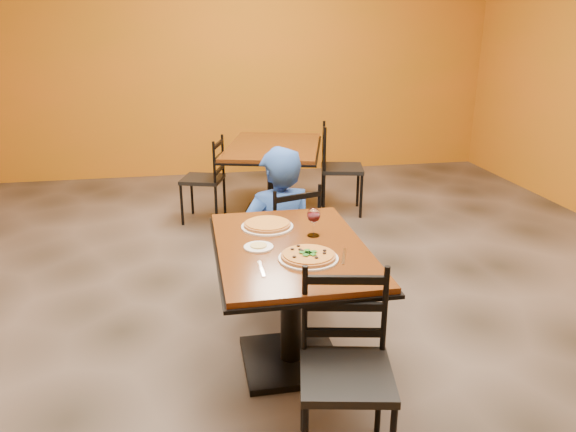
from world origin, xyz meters
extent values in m
cube|color=black|center=(0.00, 0.00, 0.00)|extent=(7.00, 8.00, 0.01)
cube|color=#C16315|center=(0.00, 4.00, 1.50)|extent=(7.00, 0.01, 3.00)
cube|color=#572A0D|center=(0.00, -0.50, 0.73)|extent=(0.80, 1.20, 0.03)
cube|color=black|center=(0.00, -0.50, 0.71)|extent=(0.83, 1.23, 0.02)
cylinder|color=black|center=(0.00, -0.50, 0.37)|extent=(0.12, 0.12, 0.66)
cube|color=black|center=(0.00, -0.50, 0.02)|extent=(0.55, 0.55, 0.04)
cube|color=#572A0D|center=(0.32, 2.14, 0.73)|extent=(1.21, 1.52, 0.03)
cube|color=black|center=(0.32, 2.14, 0.71)|extent=(1.25, 1.56, 0.02)
cylinder|color=black|center=(0.32, 2.14, 0.37)|extent=(0.13, 0.13, 0.66)
cube|color=black|center=(0.32, 2.14, 0.02)|extent=(0.75, 0.75, 0.04)
imported|color=#1B3398|center=(0.08, 0.42, 0.55)|extent=(0.63, 0.48, 1.11)
cylinder|color=white|center=(0.05, -0.70, 0.76)|extent=(0.31, 0.31, 0.01)
cylinder|color=maroon|center=(0.05, -0.70, 0.77)|extent=(0.28, 0.28, 0.02)
cylinder|color=white|center=(-0.09, -0.20, 0.76)|extent=(0.31, 0.31, 0.01)
cylinder|color=gold|center=(-0.09, -0.20, 0.77)|extent=(0.28, 0.28, 0.02)
cylinder|color=white|center=(-0.18, -0.50, 0.76)|extent=(0.16, 0.16, 0.01)
cylinder|color=tan|center=(-0.18, -0.50, 0.76)|extent=(0.09, 0.09, 0.01)
cube|color=silver|center=(-0.20, -0.77, 0.75)|extent=(0.02, 0.19, 0.00)
cube|color=silver|center=(0.24, -0.70, 0.75)|extent=(0.08, 0.20, 0.00)
camera|label=1|loc=(-0.52, -3.23, 1.89)|focal=34.22mm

